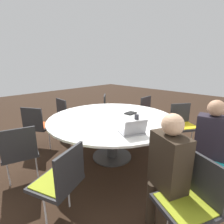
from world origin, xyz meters
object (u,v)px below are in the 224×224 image
at_px(chair_3, 150,112).
at_px(laptop, 133,131).
at_px(chair_2, 183,122).
at_px(person_1, 211,140).
at_px(person_0, 167,165).
at_px(chair_7, 20,150).
at_px(chair_0, 191,197).
at_px(spiral_notebook, 130,113).
at_px(chair_5, 67,113).
at_px(chair_4, 110,108).
at_px(chair_8, 61,178).
at_px(coffee_cup, 137,117).
at_px(chair_6, 37,124).

xyz_separation_m(chair_3, laptop, (1.76, 0.85, 0.27)).
xyz_separation_m(chair_2, person_1, (0.98, 0.75, 0.19)).
distance_m(chair_2, person_0, 2.00).
xyz_separation_m(chair_3, chair_7, (2.84, -0.21, 0.00)).
height_order(chair_0, spiral_notebook, chair_0).
height_order(chair_5, person_0, person_0).
relative_size(chair_4, chair_7, 1.00).
height_order(chair_2, laptop, laptop).
height_order(chair_7, chair_8, same).
xyz_separation_m(chair_2, chair_7, (2.65, -1.08, 0.00)).
bearing_deg(chair_8, chair_4, 14.23).
xyz_separation_m(chair_0, chair_8, (0.66, -1.04, 0.00)).
height_order(person_0, laptop, person_0).
height_order(chair_0, person_0, person_0).
relative_size(chair_0, chair_4, 1.00).
distance_m(chair_8, coffee_cup, 1.59).
relative_size(chair_0, spiral_notebook, 4.17).
relative_size(chair_2, chair_4, 1.00).
distance_m(chair_4, laptop, 2.21).
distance_m(spiral_notebook, coffee_cup, 0.34).
bearing_deg(coffee_cup, chair_4, -118.72).
height_order(chair_6, laptop, laptop).
relative_size(chair_7, coffee_cup, 11.14).
distance_m(chair_5, chair_8, 2.41).
distance_m(chair_2, chair_5, 2.51).
bearing_deg(chair_3, chair_8, 11.58).
bearing_deg(person_0, chair_8, 65.77).
bearing_deg(coffee_cup, chair_0, 54.67).
bearing_deg(chair_6, chair_3, 33.77).
relative_size(chair_0, person_1, 0.72).
bearing_deg(chair_7, chair_0, -52.81).
relative_size(chair_5, chair_7, 1.00).
relative_size(chair_2, chair_3, 1.00).
bearing_deg(person_0, chair_4, -9.47).
relative_size(chair_2, spiral_notebook, 4.17).
xyz_separation_m(person_1, spiral_notebook, (-0.14, -1.40, 0.03)).
bearing_deg(coffee_cup, chair_3, -157.73).
bearing_deg(chair_3, laptop, 22.73).
distance_m(chair_4, chair_5, 1.08).
xyz_separation_m(chair_0, chair_2, (-1.91, -0.88, 0.00)).
bearing_deg(chair_7, spiral_notebook, 3.48).
relative_size(chair_0, person_0, 0.72).
xyz_separation_m(chair_2, chair_6, (2.04, -1.94, 0.00)).
relative_size(chair_7, person_1, 0.72).
xyz_separation_m(chair_6, person_0, (-0.15, 2.56, 0.19)).
distance_m(laptop, coffee_cup, 0.65).
relative_size(chair_4, chair_8, 1.00).
distance_m(chair_3, chair_7, 2.85).
height_order(chair_2, spiral_notebook, chair_2).
bearing_deg(person_1, chair_6, 10.78).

